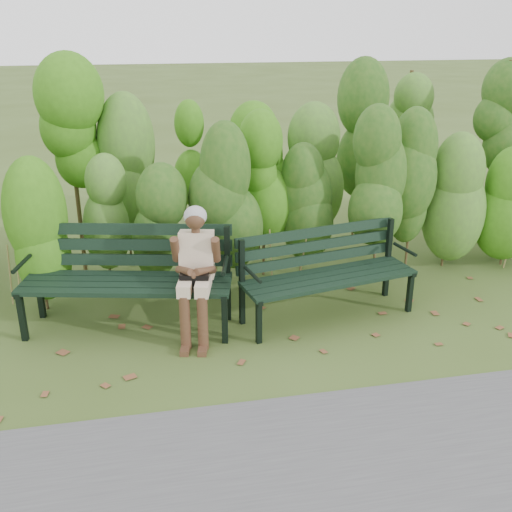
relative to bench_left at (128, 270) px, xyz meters
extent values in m
plane|color=#3B4F1C|center=(1.23, -0.61, -0.60)|extent=(80.00, 80.00, 0.00)
cylinder|color=#47381E|center=(-0.92, 0.69, -0.20)|extent=(0.03, 0.03, 0.80)
ellipsoid|color=#377116|center=(-0.92, 0.69, 0.44)|extent=(0.64, 0.64, 1.44)
cylinder|color=#47381E|center=(-0.30, 0.69, -0.20)|extent=(0.03, 0.03, 0.80)
ellipsoid|color=#377116|center=(-0.30, 0.69, 0.44)|extent=(0.64, 0.64, 1.44)
cylinder|color=#47381E|center=(0.31, 0.69, -0.20)|extent=(0.03, 0.03, 0.80)
ellipsoid|color=#377116|center=(0.31, 0.69, 0.44)|extent=(0.64, 0.64, 1.44)
cylinder|color=#47381E|center=(0.92, 0.69, -0.20)|extent=(0.03, 0.03, 0.80)
ellipsoid|color=#377116|center=(0.92, 0.69, 0.44)|extent=(0.64, 0.64, 1.44)
cylinder|color=#47381E|center=(1.53, 0.69, -0.20)|extent=(0.03, 0.03, 0.80)
ellipsoid|color=#377116|center=(1.53, 0.69, 0.44)|extent=(0.64, 0.64, 1.44)
cylinder|color=#47381E|center=(2.14, 0.69, -0.20)|extent=(0.03, 0.03, 0.80)
ellipsoid|color=#377116|center=(2.14, 0.69, 0.44)|extent=(0.64, 0.64, 1.44)
cylinder|color=#47381E|center=(2.76, 0.69, -0.20)|extent=(0.03, 0.03, 0.80)
ellipsoid|color=#377116|center=(2.76, 0.69, 0.44)|extent=(0.64, 0.64, 1.44)
cylinder|color=#47381E|center=(3.37, 0.69, -0.20)|extent=(0.03, 0.03, 0.80)
ellipsoid|color=#377116|center=(3.37, 0.69, 0.44)|extent=(0.64, 0.64, 1.44)
cylinder|color=#47381E|center=(3.98, 0.69, -0.20)|extent=(0.03, 0.03, 0.80)
ellipsoid|color=#377116|center=(3.98, 0.69, 0.44)|extent=(0.64, 0.64, 1.44)
cylinder|color=#47381E|center=(4.59, 0.69, -0.20)|extent=(0.03, 0.03, 0.80)
cylinder|color=#47381E|center=(-1.46, 1.69, -0.05)|extent=(0.04, 0.04, 1.10)
cylinder|color=#47381E|center=(-0.69, 1.69, -0.05)|extent=(0.04, 0.04, 1.10)
ellipsoid|color=#214F16|center=(-0.69, 1.69, 0.83)|extent=(0.70, 0.70, 1.98)
cylinder|color=#47381E|center=(0.07, 1.69, -0.05)|extent=(0.04, 0.04, 1.10)
ellipsoid|color=#214F16|center=(0.07, 1.69, 0.83)|extent=(0.70, 0.70, 1.98)
cylinder|color=#47381E|center=(0.84, 1.69, -0.05)|extent=(0.04, 0.04, 1.10)
ellipsoid|color=#214F16|center=(0.84, 1.69, 0.83)|extent=(0.70, 0.70, 1.98)
cylinder|color=#47381E|center=(1.61, 1.69, -0.05)|extent=(0.04, 0.04, 1.10)
ellipsoid|color=#214F16|center=(1.61, 1.69, 0.83)|extent=(0.70, 0.70, 1.98)
cylinder|color=#47381E|center=(2.38, 1.69, -0.05)|extent=(0.04, 0.04, 1.10)
ellipsoid|color=#214F16|center=(2.38, 1.69, 0.83)|extent=(0.70, 0.70, 1.98)
cylinder|color=#47381E|center=(3.15, 1.69, -0.05)|extent=(0.04, 0.04, 1.10)
ellipsoid|color=#214F16|center=(3.15, 1.69, 0.83)|extent=(0.70, 0.70, 1.98)
cylinder|color=#47381E|center=(3.91, 1.69, -0.05)|extent=(0.04, 0.04, 1.10)
ellipsoid|color=#214F16|center=(3.91, 1.69, 0.83)|extent=(0.70, 0.70, 1.98)
cylinder|color=#47381E|center=(4.68, 1.69, -0.05)|extent=(0.04, 0.04, 1.10)
ellipsoid|color=#214F16|center=(4.68, 1.69, 0.83)|extent=(0.70, 0.70, 1.98)
cube|color=brown|center=(0.37, 0.14, -0.59)|extent=(0.11, 0.11, 0.01)
cube|color=brown|center=(2.01, -1.06, -0.59)|extent=(0.10, 0.08, 0.01)
cube|color=brown|center=(1.50, -0.96, -0.59)|extent=(0.10, 0.09, 0.01)
cube|color=brown|center=(1.36, 0.00, -0.59)|extent=(0.11, 0.11, 0.01)
cube|color=brown|center=(-0.65, -0.19, -0.59)|extent=(0.11, 0.11, 0.01)
cube|color=brown|center=(3.70, 0.02, -0.59)|extent=(0.08, 0.09, 0.01)
cube|color=brown|center=(-0.57, -1.04, -0.59)|extent=(0.11, 0.11, 0.01)
cube|color=brown|center=(0.62, -0.63, -0.59)|extent=(0.10, 0.11, 0.01)
cube|color=brown|center=(3.92, -0.49, -0.59)|extent=(0.11, 0.10, 0.01)
cube|color=brown|center=(0.44, -0.88, -0.59)|extent=(0.07, 0.09, 0.01)
cube|color=brown|center=(3.57, -0.85, -0.59)|extent=(0.10, 0.08, 0.01)
cube|color=brown|center=(1.18, -1.12, -0.59)|extent=(0.11, 0.11, 0.01)
cube|color=brown|center=(2.78, -0.52, -0.59)|extent=(0.09, 0.07, 0.01)
cube|color=brown|center=(2.10, 0.24, -0.59)|extent=(0.11, 0.11, 0.01)
cube|color=brown|center=(2.21, -0.76, -0.59)|extent=(0.08, 0.10, 0.01)
cube|color=brown|center=(1.15, -1.00, -0.59)|extent=(0.09, 0.11, 0.01)
cube|color=brown|center=(-0.51, -0.11, -0.59)|extent=(0.11, 0.10, 0.01)
cube|color=brown|center=(0.54, 0.27, -0.59)|extent=(0.11, 0.10, 0.01)
cube|color=brown|center=(1.56, -1.39, -0.59)|extent=(0.09, 0.10, 0.01)
cube|color=brown|center=(0.81, -1.44, -0.59)|extent=(0.11, 0.10, 0.01)
cube|color=brown|center=(2.56, 0.07, -0.59)|extent=(0.10, 0.08, 0.01)
cube|color=brown|center=(-0.36, -0.22, -0.59)|extent=(0.07, 0.09, 0.01)
cube|color=brown|center=(-1.17, 0.10, -0.59)|extent=(0.10, 0.08, 0.01)
cube|color=brown|center=(2.42, -1.80, -0.59)|extent=(0.09, 0.10, 0.01)
cube|color=brown|center=(0.21, -0.21, -0.59)|extent=(0.09, 0.10, 0.01)
cube|color=brown|center=(2.57, 0.02, -0.59)|extent=(0.08, 0.10, 0.01)
cube|color=brown|center=(2.01, 0.26, -0.59)|extent=(0.11, 0.11, 0.01)
cube|color=brown|center=(2.81, -0.76, -0.59)|extent=(0.10, 0.11, 0.01)
cube|color=brown|center=(-0.63, -0.59, -0.59)|extent=(0.10, 0.11, 0.01)
cube|color=brown|center=(0.90, -1.52, -0.59)|extent=(0.08, 0.10, 0.01)
cube|color=black|center=(-0.07, -0.33, -0.09)|extent=(2.00, 0.57, 0.04)
cube|color=black|center=(-0.04, -0.19, -0.09)|extent=(2.00, 0.57, 0.04)
cube|color=black|center=(-0.01, -0.05, -0.09)|extent=(2.00, 0.57, 0.04)
cube|color=black|center=(0.02, 0.09, -0.09)|extent=(2.00, 0.57, 0.04)
cube|color=black|center=(0.04, 0.19, 0.03)|extent=(1.99, 0.51, 0.12)
cube|color=black|center=(0.05, 0.20, 0.19)|extent=(1.99, 0.51, 0.12)
cube|color=black|center=(0.05, 0.22, 0.35)|extent=(1.99, 0.51, 0.12)
cube|color=black|center=(-1.02, -0.13, -0.34)|extent=(0.07, 0.07, 0.51)
cube|color=black|center=(-0.91, 0.34, -0.09)|extent=(0.07, 0.07, 1.01)
cube|color=black|center=(-0.97, 0.09, -0.11)|extent=(0.18, 0.56, 0.04)
cylinder|color=black|center=(-0.98, 0.04, 0.13)|extent=(0.13, 0.42, 0.04)
cube|color=black|center=(0.87, -0.55, -0.34)|extent=(0.07, 0.07, 0.51)
cube|color=black|center=(0.97, -0.08, -0.09)|extent=(0.07, 0.07, 1.01)
cube|color=black|center=(0.92, -0.33, -0.11)|extent=(0.18, 0.56, 0.04)
cylinder|color=black|center=(0.90, -0.39, 0.13)|extent=(0.13, 0.42, 0.04)
cube|color=black|center=(2.02, -0.44, -0.14)|extent=(1.79, 0.46, 0.04)
cube|color=black|center=(2.00, -0.32, -0.14)|extent=(1.79, 0.46, 0.04)
cube|color=black|center=(1.97, -0.19, -0.14)|extent=(1.79, 0.46, 0.04)
cube|color=black|center=(1.95, -0.07, -0.14)|extent=(1.79, 0.46, 0.04)
cube|color=black|center=(1.93, 0.02, -0.03)|extent=(1.78, 0.41, 0.11)
cube|color=black|center=(1.93, 0.03, 0.11)|extent=(1.78, 0.41, 0.11)
cube|color=black|center=(1.92, 0.05, 0.25)|extent=(1.78, 0.41, 0.11)
cube|color=black|center=(1.18, -0.62, -0.37)|extent=(0.06, 0.06, 0.45)
cube|color=black|center=(1.10, -0.20, -0.14)|extent=(0.06, 0.06, 0.90)
cube|color=black|center=(1.14, -0.43, -0.16)|extent=(0.15, 0.50, 0.04)
cylinder|color=black|center=(1.15, -0.48, 0.06)|extent=(0.11, 0.38, 0.04)
cube|color=black|center=(2.87, -0.28, -0.37)|extent=(0.06, 0.06, 0.45)
cube|color=black|center=(2.78, 0.14, -0.14)|extent=(0.06, 0.06, 0.90)
cube|color=black|center=(2.83, -0.09, -0.16)|extent=(0.15, 0.50, 0.04)
cylinder|color=black|center=(2.84, -0.14, 0.06)|extent=(0.11, 0.38, 0.04)
cube|color=beige|center=(0.52, -0.44, -0.01)|extent=(0.21, 0.40, 0.12)
cube|color=beige|center=(0.68, -0.47, -0.01)|extent=(0.21, 0.40, 0.12)
cylinder|color=#4D301E|center=(0.49, -0.59, -0.32)|extent=(0.12, 0.12, 0.54)
cylinder|color=#4D301E|center=(0.65, -0.63, -0.32)|extent=(0.12, 0.12, 0.54)
cube|color=#4D301E|center=(0.47, -0.66, -0.57)|extent=(0.12, 0.19, 0.05)
cube|color=#4D301E|center=(0.63, -0.70, -0.57)|extent=(0.12, 0.19, 0.05)
cube|color=beige|center=(0.66, -0.22, 0.20)|extent=(0.37, 0.29, 0.47)
cylinder|color=#4D301E|center=(0.65, -0.24, 0.44)|extent=(0.08, 0.08, 0.09)
sphere|color=#4D301E|center=(0.65, -0.25, 0.56)|extent=(0.19, 0.19, 0.19)
ellipsoid|color=gray|center=(0.66, -0.22, 0.58)|extent=(0.22, 0.21, 0.20)
cylinder|color=#4D301E|center=(0.46, -0.25, 0.28)|extent=(0.12, 0.20, 0.28)
cylinder|color=#4D301E|center=(0.83, -0.33, 0.28)|extent=(0.12, 0.20, 0.28)
cylinder|color=#4D301E|center=(0.52, -0.38, 0.11)|extent=(0.17, 0.25, 0.12)
cylinder|color=#4D301E|center=(0.71, -0.43, 0.11)|extent=(0.24, 0.21, 0.12)
sphere|color=#4D301E|center=(0.60, -0.46, 0.09)|extent=(0.10, 0.10, 0.10)
cube|color=black|center=(0.61, -0.45, 0.03)|extent=(0.29, 0.17, 0.14)
camera|label=1|loc=(0.16, -5.54, 2.28)|focal=42.00mm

